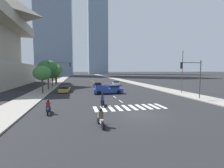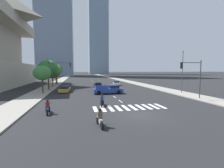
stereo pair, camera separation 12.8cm
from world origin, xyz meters
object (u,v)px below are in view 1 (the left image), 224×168
(motorcycle_lead, at_px, (48,108))
(pickup_truck, at_px, (109,89))
(street_lamp_east, at_px, (182,68))
(street_tree_third, at_px, (52,72))
(motorcycle_trailing, at_px, (102,101))
(traffic_signal_near, at_px, (193,73))
(street_tree_fourth, at_px, (55,71))
(street_tree_second, at_px, (48,68))
(street_tree_nearest, at_px, (42,73))
(sedan_gold_2, at_px, (65,89))
(street_tree_fifth, at_px, (56,69))
(sedan_black_0, at_px, (98,85))
(motorcycle_third, at_px, (101,119))
(traffic_signal_far, at_px, (57,70))
(sedan_silver_1, at_px, (116,83))

(motorcycle_lead, relative_size, pickup_truck, 0.40)
(street_lamp_east, relative_size, street_tree_third, 1.46)
(motorcycle_trailing, xyz_separation_m, pickup_truck, (2.91, 10.29, 0.23))
(traffic_signal_near, relative_size, street_tree_fourth, 1.02)
(street_tree_second, bearing_deg, street_lamp_east, -23.64)
(motorcycle_lead, height_order, pickup_truck, pickup_truck)
(street_tree_nearest, bearing_deg, traffic_signal_near, -25.24)
(pickup_truck, distance_m, street_tree_nearest, 13.00)
(sedan_gold_2, relative_size, street_tree_fifth, 0.71)
(sedan_black_0, height_order, street_tree_fourth, street_tree_fourth)
(sedan_black_0, relative_size, street_tree_fourth, 0.79)
(street_tree_third, bearing_deg, street_tree_second, -90.00)
(motorcycle_trailing, distance_m, street_tree_nearest, 16.28)
(motorcycle_third, height_order, sedan_black_0, motorcycle_third)
(traffic_signal_near, height_order, traffic_signal_far, traffic_signal_far)
(sedan_gold_2, bearing_deg, motorcycle_third, -164.95)
(traffic_signal_far, xyz_separation_m, street_tree_second, (-2.14, 1.79, 0.39))
(motorcycle_third, xyz_separation_m, street_tree_second, (-8.16, 26.66, 4.30))
(sedan_black_0, xyz_separation_m, traffic_signal_near, (12.07, -19.78, 3.49))
(sedan_gold_2, xyz_separation_m, traffic_signal_near, (19.67, -12.67, 3.52))
(sedan_silver_1, xyz_separation_m, street_tree_fifth, (-17.63, 7.93, 4.10))
(street_tree_nearest, height_order, street_tree_fifth, street_tree_fifth)
(pickup_truck, xyz_separation_m, street_tree_fourth, (-12.36, 22.21, 3.51))
(traffic_signal_far, xyz_separation_m, street_tree_nearest, (-2.14, -4.66, -0.56))
(traffic_signal_far, distance_m, street_tree_second, 2.81)
(pickup_truck, bearing_deg, sedan_silver_1, 71.63)
(traffic_signal_near, xyz_separation_m, street_tree_fifth, (-23.57, 33.19, 0.59))
(street_tree_fifth, bearing_deg, pickup_truck, -63.32)
(street_tree_second, height_order, street_tree_fourth, street_tree_second)
(motorcycle_lead, distance_m, street_lamp_east, 25.21)
(street_lamp_east, bearing_deg, motorcycle_third, -139.60)
(street_tree_fourth, bearing_deg, street_tree_third, -90.00)
(sedan_silver_1, bearing_deg, street_lamp_east, 29.27)
(sedan_gold_2, xyz_separation_m, street_tree_nearest, (-3.91, -1.56, 3.34))
(sedan_black_0, height_order, street_tree_fifth, street_tree_fifth)
(sedan_gold_2, distance_m, street_tree_nearest, 5.37)
(motorcycle_trailing, relative_size, street_tree_fifth, 0.34)
(motorcycle_trailing, distance_m, street_tree_third, 27.64)
(motorcycle_third, relative_size, sedan_gold_2, 0.49)
(street_tree_second, relative_size, street_tree_fifth, 1.08)
(motorcycle_trailing, xyz_separation_m, traffic_signal_near, (14.12, 1.71, 3.52))
(street_lamp_east, relative_size, street_tree_fifth, 1.32)
(traffic_signal_far, bearing_deg, motorcycle_third, -76.39)
(motorcycle_third, xyz_separation_m, street_tree_third, (-8.16, 33.15, 3.38))
(traffic_signal_near, height_order, street_lamp_east, street_lamp_east)
(pickup_truck, bearing_deg, street_tree_fourth, 118.25)
(sedan_gold_2, bearing_deg, motorcycle_lead, -177.55)
(pickup_truck, height_order, street_tree_nearest, street_tree_nearest)
(motorcycle_third, distance_m, street_tree_fourth, 40.89)
(street_tree_nearest, bearing_deg, street_tree_third, 90.00)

